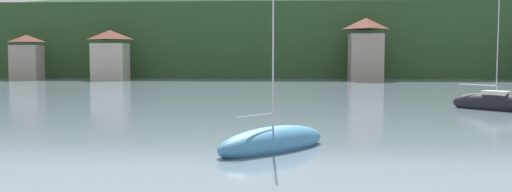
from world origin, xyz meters
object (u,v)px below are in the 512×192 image
(shore_building_west, at_px, (27,58))
(sailboat_far_3, at_px, (496,104))
(shore_building_westcentral, at_px, (110,56))
(sailboat_mid_9, at_px, (273,142))
(shore_building_central, at_px, (366,50))

(shore_building_west, bearing_deg, sailboat_far_3, -38.77)
(shore_building_west, xyz_separation_m, shore_building_westcentral, (14.70, 0.51, 0.39))
(shore_building_westcentral, xyz_separation_m, sailboat_mid_9, (30.30, -70.01, -3.82))
(shore_building_west, xyz_separation_m, shore_building_central, (58.81, 1.20, 1.36))
(shore_building_westcentral, height_order, sailboat_mid_9, shore_building_westcentral)
(shore_building_central, bearing_deg, shore_building_westcentral, -179.10)
(shore_building_west, relative_size, sailboat_far_3, 0.82)
(sailboat_far_3, xyz_separation_m, sailboat_mid_9, (-17.13, -19.60, -0.12))
(shore_building_west, bearing_deg, shore_building_westcentral, 2.00)
(sailboat_mid_9, bearing_deg, sailboat_far_3, -0.00)
(shore_building_central, xyz_separation_m, sailboat_far_3, (3.33, -51.10, -4.66))
(shore_building_westcentral, distance_m, sailboat_far_3, 69.32)
(shore_building_west, relative_size, sailboat_mid_9, 0.88)
(shore_building_west, height_order, sailboat_mid_9, sailboat_mid_9)
(shore_building_westcentral, distance_m, sailboat_mid_9, 76.38)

